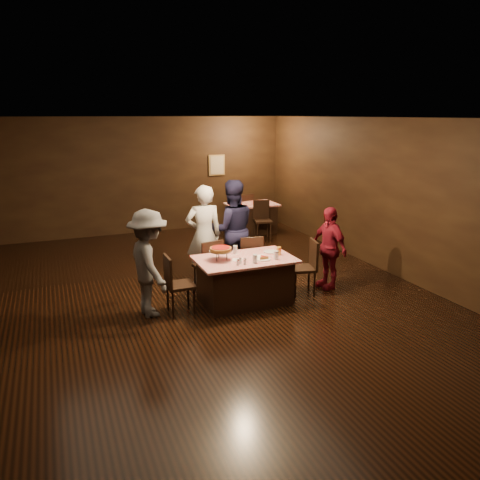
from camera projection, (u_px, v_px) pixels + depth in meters
name	position (u px, v px, depth m)	size (l,w,h in m)	color
room	(190.00, 174.00, 7.48)	(10.00, 10.04, 3.02)	black
main_table	(245.00, 280.00, 7.77)	(1.60, 1.00, 0.77)	#A80B12
back_table	(252.00, 218.00, 12.42)	(1.30, 0.90, 0.77)	#BA0D0C
chair_far_left	(208.00, 265.00, 8.28)	(0.42, 0.42, 0.95)	black
chair_far_right	(249.00, 260.00, 8.57)	(0.42, 0.42, 0.95)	black
chair_end_left	(180.00, 284.00, 7.35)	(0.42, 0.42, 0.95)	black
chair_end_right	(303.00, 267.00, 8.15)	(0.42, 0.42, 0.95)	black
chair_back_near	(263.00, 220.00, 11.77)	(0.42, 0.42, 0.95)	black
chair_back_far	(243.00, 210.00, 12.94)	(0.42, 0.42, 0.95)	black
diner_white_jacket	(204.00, 235.00, 8.53)	(0.67, 0.44, 1.84)	silver
diner_navy_hoodie	(232.00, 229.00, 8.85)	(0.92, 0.72, 1.89)	black
diner_grey_knit	(149.00, 263.00, 7.17)	(1.09, 0.62, 1.68)	#56575A
diner_red_shirt	(329.00, 248.00, 8.37)	(0.87, 0.36, 1.49)	maroon
pizza_stand	(221.00, 249.00, 7.53)	(0.38, 0.38, 0.22)	black
plate_with_slice	(263.00, 258.00, 7.60)	(0.25, 0.25, 0.06)	white
plate_empty	(271.00, 252.00, 8.01)	(0.25, 0.25, 0.01)	white
glass_front_left	(255.00, 259.00, 7.41)	(0.08, 0.08, 0.14)	silver
glass_front_right	(276.00, 255.00, 7.60)	(0.08, 0.08, 0.14)	silver
glass_amber	(279.00, 251.00, 7.83)	(0.08, 0.08, 0.14)	#BF7F26
glass_back	(235.00, 250.00, 7.91)	(0.08, 0.08, 0.14)	silver
condiments	(241.00, 261.00, 7.34)	(0.17, 0.10, 0.09)	silver
napkin_center	(261.00, 256.00, 7.78)	(0.16, 0.16, 0.01)	white
napkin_left	(237.00, 260.00, 7.57)	(0.16, 0.16, 0.01)	white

